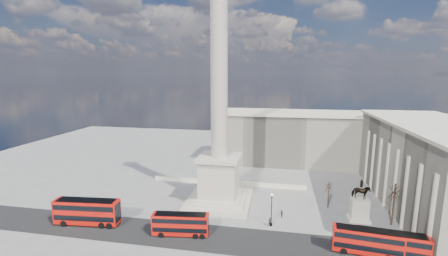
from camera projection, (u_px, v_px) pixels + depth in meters
name	position (u px, v px, depth m)	size (l,w,h in m)	color
ground	(215.00, 212.00, 62.78)	(180.00, 180.00, 0.00)	gray
asphalt_road	(230.00, 240.00, 52.21)	(120.00, 9.00, 0.01)	black
nelsons_column	(219.00, 147.00, 65.33)	(14.00, 14.00, 49.85)	beige
balustrade_wall	(228.00, 183.00, 78.17)	(40.00, 0.60, 1.10)	beige
building_east	(434.00, 167.00, 62.67)	(19.00, 46.00, 18.60)	#B2AA92
building_northeast	(302.00, 138.00, 96.39)	(51.00, 17.00, 16.60)	#B2AA92
red_bus_a	(88.00, 212.00, 57.18)	(12.53, 3.89, 5.00)	red
red_bus_b	(181.00, 224.00, 53.41)	(10.26, 3.43, 4.08)	red
red_bus_c	(392.00, 244.00, 46.84)	(10.66, 3.55, 4.24)	red
red_bus_d	(367.00, 241.00, 47.75)	(10.62, 3.48, 4.23)	red
victorian_lamp	(272.00, 207.00, 56.38)	(0.56, 0.56, 6.53)	black
equestrian_statue	(360.00, 206.00, 58.75)	(4.06, 3.05, 8.45)	beige
bare_tree_near	(395.00, 191.00, 56.22)	(1.98, 1.98, 8.68)	#332319
bare_tree_mid	(329.00, 186.00, 64.08)	(1.62, 1.62, 6.15)	#332319
bare_tree_far	(404.00, 179.00, 66.68)	(1.72, 1.72, 7.03)	#332319
pedestrian_walking	(270.00, 222.00, 56.84)	(0.62, 0.41, 1.70)	black
pedestrian_standing	(404.00, 238.00, 51.22)	(0.85, 0.67, 1.76)	black
pedestrian_crossing	(282.00, 214.00, 60.29)	(0.90, 0.38, 1.54)	black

